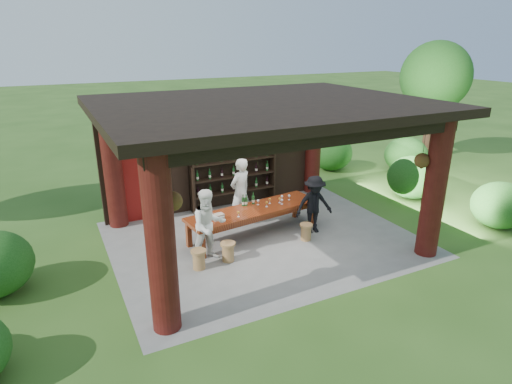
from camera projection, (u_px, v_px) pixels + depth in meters
name	position (u px, v px, depth m)	size (l,w,h in m)	color
ground	(263.00, 239.00, 10.97)	(90.00, 90.00, 0.00)	#2D5119
pavilion	(255.00, 155.00, 10.60)	(7.50, 6.00, 3.60)	slate
wine_shelf	(234.00, 169.00, 12.74)	(2.67, 0.41, 2.35)	black
tasting_table	(254.00, 213.00, 10.95)	(3.67, 1.38, 0.75)	#50160B
stool_near_left	(228.00, 251.00, 9.81)	(0.35, 0.35, 0.46)	olive
stool_near_right	(306.00, 232.00, 10.84)	(0.33, 0.33, 0.43)	olive
stool_far_left	(199.00, 259.00, 9.47)	(0.35, 0.35, 0.46)	olive
host	(240.00, 192.00, 11.52)	(0.69, 0.45, 1.88)	white
guest_woman	(209.00, 225.00, 9.68)	(0.83, 0.65, 1.71)	white
guest_man	(314.00, 205.00, 11.11)	(1.00, 0.58, 1.55)	black
table_bottles	(247.00, 199.00, 11.10)	(0.38, 0.11, 0.31)	#194C1E
table_glasses	(271.00, 202.00, 11.15)	(1.77, 0.58, 0.15)	silver
napkin_basket	(218.00, 217.00, 10.24)	(0.26, 0.18, 0.14)	#BF6672
shrubs	(315.00, 198.00, 12.23)	(15.85, 8.14, 1.36)	#194C14
trees	(337.00, 91.00, 12.85)	(21.81, 11.24, 4.80)	#3F2819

